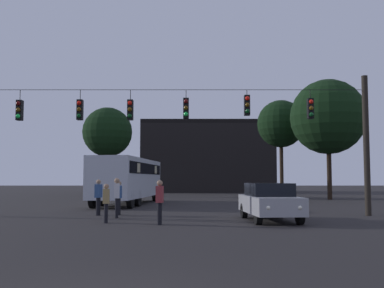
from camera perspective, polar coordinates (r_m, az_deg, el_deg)
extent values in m
plane|color=black|center=(30.73, -2.27, -7.54)|extent=(168.00, 168.00, 0.00)
cylinder|color=black|center=(22.63, 21.02, -0.11)|extent=(0.28, 0.28, 6.53)
cylinder|color=black|center=(21.51, -3.25, 6.80)|extent=(18.65, 0.02, 0.02)
cylinder|color=black|center=(22.90, -20.73, 5.75)|extent=(0.03, 0.03, 0.49)
cube|color=black|center=(22.78, -20.78, 3.97)|extent=(0.26, 0.32, 0.95)
sphere|color=#510A0A|center=(22.66, -20.92, 4.78)|extent=(0.20, 0.20, 0.20)
sphere|color=#5B3D0C|center=(22.62, -20.94, 4.03)|extent=(0.20, 0.20, 0.20)
sphere|color=#1EE04C|center=(22.58, -20.96, 3.28)|extent=(0.20, 0.20, 0.20)
cylinder|color=black|center=(22.06, -13.82, 5.99)|extent=(0.03, 0.03, 0.47)
cube|color=black|center=(21.95, -13.85, 4.17)|extent=(0.26, 0.32, 0.95)
sphere|color=red|center=(21.82, -13.95, 5.02)|extent=(0.20, 0.20, 0.20)
sphere|color=#5B3D0C|center=(21.77, -13.97, 4.24)|extent=(0.20, 0.20, 0.20)
sphere|color=#0C4219|center=(21.73, -13.98, 3.46)|extent=(0.20, 0.20, 0.20)
cylinder|color=black|center=(21.62, -7.71, 6.11)|extent=(0.03, 0.03, 0.47)
cube|color=black|center=(21.51, -7.73, 4.25)|extent=(0.26, 0.32, 0.95)
sphere|color=red|center=(21.38, -7.79, 5.11)|extent=(0.20, 0.20, 0.20)
sphere|color=#5B3D0C|center=(21.33, -7.80, 4.32)|extent=(0.20, 0.20, 0.20)
sphere|color=#0C4219|center=(21.29, -7.81, 3.52)|extent=(0.20, 0.20, 0.20)
cylinder|color=black|center=(21.44, -0.74, 6.27)|extent=(0.03, 0.03, 0.39)
cube|color=black|center=(21.32, -0.75, 4.50)|extent=(0.26, 0.32, 0.95)
sphere|color=#510A0A|center=(21.20, -0.75, 5.37)|extent=(0.20, 0.20, 0.20)
sphere|color=#5B3D0C|center=(21.15, -0.75, 4.57)|extent=(0.20, 0.20, 0.20)
sphere|color=#1EE04C|center=(21.10, -0.75, 3.77)|extent=(0.20, 0.20, 0.20)
cylinder|color=black|center=(21.60, 6.90, 6.40)|extent=(0.03, 0.03, 0.25)
cube|color=black|center=(21.50, 6.91, 4.83)|extent=(0.26, 0.32, 0.95)
sphere|color=red|center=(21.37, 6.96, 5.70)|extent=(0.20, 0.20, 0.20)
sphere|color=#5B3D0C|center=(21.32, 6.97, 4.91)|extent=(0.20, 0.20, 0.20)
sphere|color=#0C4219|center=(21.28, 6.98, 4.11)|extent=(0.20, 0.20, 0.20)
cylinder|color=black|center=(22.14, 14.58, 6.05)|extent=(0.03, 0.03, 0.41)
cube|color=black|center=(22.03, 14.62, 4.31)|extent=(0.26, 0.32, 0.95)
sphere|color=red|center=(21.90, 14.72, 5.16)|extent=(0.20, 0.20, 0.20)
sphere|color=#5B3D0C|center=(21.86, 14.74, 4.38)|extent=(0.20, 0.20, 0.20)
sphere|color=#0C4219|center=(21.81, 14.75, 3.60)|extent=(0.20, 0.20, 0.20)
cube|color=#B7BCC6|center=(30.74, -7.95, -4.24)|extent=(3.49, 11.18, 2.50)
cube|color=black|center=(30.75, -7.94, -3.10)|extent=(3.47, 10.53, 0.70)
cylinder|color=black|center=(34.87, -8.27, -6.30)|extent=(0.37, 1.02, 1.00)
cylinder|color=black|center=(34.42, -4.65, -6.36)|extent=(0.37, 1.02, 1.00)
cylinder|color=black|center=(28.92, -11.14, -6.67)|extent=(0.37, 1.02, 1.00)
cylinder|color=black|center=(28.38, -6.80, -6.76)|extent=(0.37, 1.02, 1.00)
cylinder|color=black|center=(27.03, -12.32, -6.82)|extent=(0.37, 1.02, 1.00)
cylinder|color=black|center=(26.45, -7.70, -6.93)|extent=(0.37, 1.02, 1.00)
cube|color=beige|center=(33.97, -6.67, -3.23)|extent=(2.62, 1.03, 0.56)
cube|color=beige|center=(28.08, -9.22, -2.97)|extent=(2.62, 1.03, 0.56)
cube|color=#99999E|center=(18.77, 9.72, -7.48)|extent=(2.10, 4.42, 0.68)
cube|color=black|center=(18.89, 9.59, -5.64)|extent=(1.74, 2.43, 0.52)
cylinder|color=black|center=(17.63, 13.37, -8.74)|extent=(0.26, 0.65, 0.64)
cylinder|color=black|center=(17.23, 8.29, -8.92)|extent=(0.26, 0.65, 0.64)
cylinder|color=black|center=(20.35, 10.96, -8.18)|extent=(0.26, 0.65, 0.64)
cylinder|color=black|center=(20.01, 6.54, -8.30)|extent=(0.26, 0.65, 0.64)
sphere|color=white|center=(16.90, 13.35, -7.78)|extent=(0.18, 0.18, 0.18)
sphere|color=white|center=(16.59, 9.51, -7.90)|extent=(0.18, 0.18, 0.18)
cylinder|color=black|center=(21.75, -9.17, -7.76)|extent=(0.14, 0.14, 0.79)
cylinder|color=black|center=(21.91, -9.11, -7.74)|extent=(0.14, 0.14, 0.79)
cube|color=#2D4C7F|center=(21.80, -9.12, -5.94)|extent=(0.25, 0.37, 0.59)
sphere|color=#8C6B51|center=(21.79, -9.11, -4.89)|extent=(0.21, 0.21, 0.21)
cylinder|color=black|center=(17.13, -4.03, -8.68)|extent=(0.14, 0.14, 0.81)
cylinder|color=black|center=(16.97, -4.13, -8.72)|extent=(0.14, 0.14, 0.81)
cube|color=maroon|center=(17.01, -4.06, -6.31)|extent=(0.28, 0.39, 0.61)
sphere|color=#8C6B51|center=(17.00, -4.06, -4.91)|extent=(0.22, 0.22, 0.22)
cylinder|color=black|center=(20.02, -9.42, -7.95)|extent=(0.14, 0.14, 0.86)
cylinder|color=black|center=(20.18, -9.42, -7.92)|extent=(0.14, 0.14, 0.86)
cube|color=silver|center=(20.07, -9.39, -5.81)|extent=(0.29, 0.39, 0.64)
sphere|color=#8C6B51|center=(20.06, -9.38, -4.56)|extent=(0.23, 0.23, 0.23)
cylinder|color=black|center=(18.07, -10.70, -8.51)|extent=(0.14, 0.14, 0.74)
cylinder|color=black|center=(17.91, -10.74, -8.54)|extent=(0.14, 0.14, 0.74)
cube|color=#997F4C|center=(17.95, -10.69, -6.45)|extent=(0.28, 0.39, 0.56)
sphere|color=#8C6B51|center=(17.94, -10.67, -5.24)|extent=(0.20, 0.20, 0.20)
cylinder|color=black|center=(21.78, -11.57, -7.67)|extent=(0.14, 0.14, 0.82)
cylinder|color=black|center=(21.64, -11.75, -7.69)|extent=(0.14, 0.14, 0.82)
cube|color=#2D4C7F|center=(21.68, -11.63, -5.78)|extent=(0.31, 0.40, 0.62)
sphere|color=#8C6B51|center=(21.67, -11.61, -4.67)|extent=(0.22, 0.22, 0.22)
cube|color=black|center=(59.94, 1.89, -1.96)|extent=(16.46, 10.50, 8.44)
cube|color=black|center=(60.30, 1.88, 2.29)|extent=(16.46, 10.50, 0.50)
cylinder|color=black|center=(38.94, 16.83, -3.27)|extent=(0.38, 0.38, 4.64)
sphere|color=black|center=(39.27, 16.69, 3.29)|extent=(6.19, 6.19, 6.19)
cylinder|color=#2D2116|center=(44.89, -10.61, -3.56)|extent=(0.53, 0.53, 4.55)
sphere|color=black|center=(45.12, -10.54, 1.48)|extent=(4.83, 4.83, 4.83)
cylinder|color=#2D2116|center=(43.59, 11.17, -3.03)|extent=(0.35, 0.35, 5.32)
sphere|color=black|center=(43.89, 11.09, 2.50)|extent=(4.49, 4.49, 4.49)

